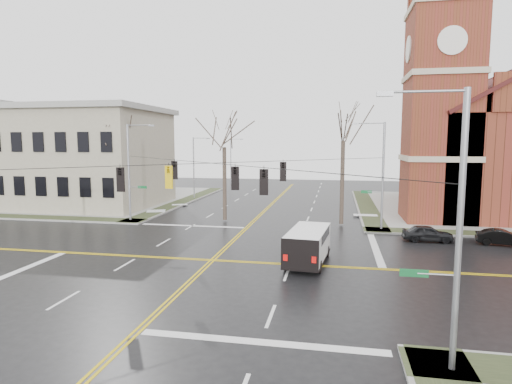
% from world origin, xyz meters
% --- Properties ---
extents(ground, '(120.00, 120.00, 0.00)m').
position_xyz_m(ground, '(0.00, 0.00, 0.00)').
color(ground, black).
rests_on(ground, ground).
extents(sidewalks, '(80.00, 80.00, 0.17)m').
position_xyz_m(sidewalks, '(0.00, 0.00, 0.08)').
color(sidewalks, gray).
rests_on(sidewalks, ground).
extents(road_markings, '(100.00, 100.00, 0.01)m').
position_xyz_m(road_markings, '(0.00, 0.00, 0.01)').
color(road_markings, gold).
rests_on(road_markings, ground).
extents(church, '(24.28, 27.48, 27.50)m').
position_xyz_m(church, '(24.76, 24.78, 8.43)').
color(church, brown).
rests_on(church, ground).
extents(civic_building_a, '(18.00, 14.00, 11.00)m').
position_xyz_m(civic_building_a, '(-22.00, 20.00, 5.50)').
color(civic_building_a, gray).
rests_on(civic_building_a, ground).
extents(signal_pole_ne, '(2.75, 0.22, 9.00)m').
position_xyz_m(signal_pole_ne, '(11.32, 11.50, 4.95)').
color(signal_pole_ne, gray).
rests_on(signal_pole_ne, ground).
extents(signal_pole_nw, '(2.75, 0.22, 9.00)m').
position_xyz_m(signal_pole_nw, '(-11.32, 11.50, 4.95)').
color(signal_pole_nw, gray).
rests_on(signal_pole_nw, ground).
extents(signal_pole_se, '(2.75, 0.22, 9.00)m').
position_xyz_m(signal_pole_se, '(11.32, -11.50, 4.95)').
color(signal_pole_se, gray).
rests_on(signal_pole_se, ground).
extents(span_wires, '(23.02, 23.02, 0.03)m').
position_xyz_m(span_wires, '(0.00, 0.00, 6.20)').
color(span_wires, black).
rests_on(span_wires, ground).
extents(traffic_signals, '(8.21, 8.26, 1.30)m').
position_xyz_m(traffic_signals, '(-0.00, -0.67, 5.45)').
color(traffic_signals, black).
rests_on(traffic_signals, ground).
extents(streetlight_north_a, '(2.30, 0.20, 8.00)m').
position_xyz_m(streetlight_north_a, '(-10.65, 28.00, 4.47)').
color(streetlight_north_a, gray).
rests_on(streetlight_north_a, ground).
extents(streetlight_north_b, '(2.30, 0.20, 8.00)m').
position_xyz_m(streetlight_north_b, '(-10.65, 48.00, 4.47)').
color(streetlight_north_b, gray).
rests_on(streetlight_north_b, ground).
extents(cargo_van, '(2.71, 5.76, 2.12)m').
position_xyz_m(cargo_van, '(6.04, 0.68, 1.25)').
color(cargo_van, white).
rests_on(cargo_van, ground).
extents(parked_car_a, '(3.68, 1.50, 1.25)m').
position_xyz_m(parked_car_a, '(14.55, 8.07, 0.62)').
color(parked_car_a, black).
rests_on(parked_car_a, ground).
extents(parked_car_b, '(3.67, 1.85, 1.16)m').
position_xyz_m(parked_car_b, '(19.67, 7.77, 0.58)').
color(parked_car_b, black).
rests_on(parked_car_b, ground).
extents(tree_nw_far, '(4.00, 4.00, 10.75)m').
position_xyz_m(tree_nw_far, '(-14.18, 14.07, 7.79)').
color(tree_nw_far, '#31281F').
rests_on(tree_nw_far, ground).
extents(tree_nw_near, '(4.00, 4.00, 10.31)m').
position_xyz_m(tree_nw_near, '(-2.69, 13.24, 7.48)').
color(tree_nw_near, '#31281F').
rests_on(tree_nw_near, ground).
extents(tree_ne, '(4.00, 4.00, 11.17)m').
position_xyz_m(tree_ne, '(8.18, 13.20, 8.09)').
color(tree_ne, '#31281F').
rests_on(tree_ne, ground).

